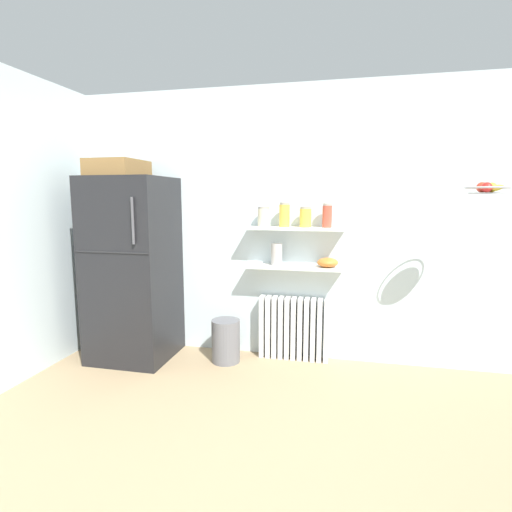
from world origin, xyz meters
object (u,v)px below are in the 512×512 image
object	(u,v)px
storage_jar_3	(327,216)
shelf_bowl	(328,262)
trash_bin	(226,341)
refrigerator	(132,265)
storage_jar_0	(264,217)
radiator	(294,328)
storage_jar_1	(284,215)
storage_jar_2	(306,217)
hanging_fruit_basket	(488,189)
vase	(277,254)

from	to	relation	value
storage_jar_3	shelf_bowl	xyz separation A→B (m)	(0.02, 0.00, -0.43)
shelf_bowl	trash_bin	size ratio (longest dim) A/B	0.47
refrigerator	storage_jar_0	xyz separation A→B (m)	(1.24, 0.25, 0.47)
radiator	storage_jar_1	xyz separation A→B (m)	(-0.10, -0.03, 1.10)
refrigerator	radiator	bearing A→B (deg)	10.16
storage_jar_0	storage_jar_2	xyz separation A→B (m)	(0.39, -0.00, 0.00)
refrigerator	trash_bin	bearing A→B (deg)	3.82
storage_jar_2	storage_jar_3	world-z (taller)	storage_jar_3
hanging_fruit_basket	refrigerator	bearing A→B (deg)	175.78
storage_jar_0	storage_jar_1	distance (m)	0.20
refrigerator	shelf_bowl	world-z (taller)	refrigerator
storage_jar_2	trash_bin	xyz separation A→B (m)	(-0.72, -0.18, -1.18)
radiator	storage_jar_2	distance (m)	1.08
refrigerator	hanging_fruit_basket	distance (m)	3.09
storage_jar_1	shelf_bowl	world-z (taller)	storage_jar_1
shelf_bowl	trash_bin	xyz separation A→B (m)	(-0.93, -0.18, -0.76)
vase	hanging_fruit_basket	world-z (taller)	hanging_fruit_basket
trash_bin	storage_jar_3	bearing A→B (deg)	11.37
shelf_bowl	hanging_fruit_basket	world-z (taller)	hanging_fruit_basket
trash_bin	hanging_fruit_basket	bearing A→B (deg)	-7.72
radiator	storage_jar_2	size ratio (longest dim) A/B	3.53
radiator	refrigerator	bearing A→B (deg)	-169.84
radiator	storage_jar_0	size ratio (longest dim) A/B	3.58
storage_jar_0	trash_bin	size ratio (longest dim) A/B	0.46
vase	storage_jar_0	bearing A→B (deg)	180.00
radiator	shelf_bowl	xyz separation A→B (m)	(0.31, -0.03, 0.66)
radiator	storage_jar_0	distance (m)	1.12
radiator	shelf_bowl	world-z (taller)	shelf_bowl
storage_jar_2	storage_jar_3	size ratio (longest dim) A/B	0.87
hanging_fruit_basket	storage_jar_1	bearing A→B (deg)	163.30
radiator	storage_jar_3	bearing A→B (deg)	-5.84
vase	trash_bin	bearing A→B (deg)	-157.89
vase	refrigerator	bearing A→B (deg)	-169.83
radiator	storage_jar_1	size ratio (longest dim) A/B	2.95
shelf_bowl	refrigerator	bearing A→B (deg)	-172.43
vase	shelf_bowl	bearing A→B (deg)	0.00
storage_jar_3	trash_bin	world-z (taller)	storage_jar_3
storage_jar_3	vase	world-z (taller)	storage_jar_3
shelf_bowl	trash_bin	bearing A→B (deg)	-168.81
trash_bin	storage_jar_0	bearing A→B (deg)	29.22
storage_jar_2	storage_jar_3	xyz separation A→B (m)	(0.20, 0.00, 0.01)
radiator	trash_bin	size ratio (longest dim) A/B	1.63
radiator	vase	xyz separation A→B (m)	(-0.17, -0.03, 0.72)
storage_jar_3	hanging_fruit_basket	xyz separation A→B (m)	(1.16, -0.47, 0.23)
storage_jar_1	storage_jar_3	distance (m)	0.39
vase	trash_bin	size ratio (longest dim) A/B	0.51
storage_jar_3	storage_jar_2	bearing A→B (deg)	180.00
trash_bin	storage_jar_1	bearing A→B (deg)	19.34
storage_jar_1	radiator	bearing A→B (deg)	17.05
storage_jar_2	storage_jar_1	bearing A→B (deg)	180.00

